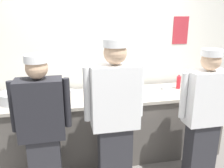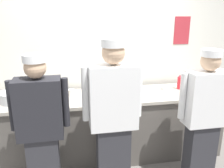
# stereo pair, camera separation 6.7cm
# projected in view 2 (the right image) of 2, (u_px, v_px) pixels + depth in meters

# --- Properties ---
(wall_back) EXTENTS (5.07, 0.11, 2.81)m
(wall_back) POSITION_uv_depth(u_px,v_px,m) (101.00, 52.00, 3.44)
(wall_back) COLOR silver
(wall_back) RESTS_ON ground
(prep_counter) EXTENTS (3.23, 0.71, 0.91)m
(prep_counter) POSITION_uv_depth(u_px,v_px,m) (107.00, 126.00, 3.26)
(prep_counter) COLOR #56514C
(prep_counter) RESTS_ON ground
(chef_near_left) EXTENTS (0.59, 0.24, 1.60)m
(chef_near_left) POSITION_uv_depth(u_px,v_px,m) (41.00, 128.00, 2.36)
(chef_near_left) COLOR #2D2D33
(chef_near_left) RESTS_ON ground
(chef_center) EXTENTS (0.62, 0.24, 1.73)m
(chef_center) POSITION_uv_depth(u_px,v_px,m) (113.00, 118.00, 2.42)
(chef_center) COLOR #2D2D33
(chef_center) RESTS_ON ground
(chef_far_right) EXTENTS (0.59, 0.24, 1.60)m
(chef_far_right) POSITION_uv_depth(u_px,v_px,m) (204.00, 116.00, 2.62)
(chef_far_right) COLOR #2D2D33
(chef_far_right) RESTS_ON ground
(plate_stack_front) EXTENTS (0.25, 0.25, 0.06)m
(plate_stack_front) POSITION_uv_depth(u_px,v_px,m) (194.00, 90.00, 3.26)
(plate_stack_front) COLOR white
(plate_stack_front) RESTS_ON prep_counter
(mixing_bowl_steel) EXTENTS (0.37, 0.37, 0.13)m
(mixing_bowl_steel) POSITION_uv_depth(u_px,v_px,m) (15.00, 97.00, 2.89)
(mixing_bowl_steel) COLOR #B7BABF
(mixing_bowl_steel) RESTS_ON prep_counter
(sheet_tray) EXTENTS (0.57, 0.44, 0.02)m
(sheet_tray) POSITION_uv_depth(u_px,v_px,m) (142.00, 92.00, 3.21)
(sheet_tray) COLOR #B7BABF
(sheet_tray) RESTS_ON prep_counter
(squeeze_bottle_primary) EXTENTS (0.06, 0.06, 0.21)m
(squeeze_bottle_primary) POSITION_uv_depth(u_px,v_px,m) (179.00, 82.00, 3.36)
(squeeze_bottle_primary) COLOR red
(squeeze_bottle_primary) RESTS_ON prep_counter
(squeeze_bottle_secondary) EXTENTS (0.06, 0.06, 0.20)m
(squeeze_bottle_secondary) POSITION_uv_depth(u_px,v_px,m) (58.00, 93.00, 2.94)
(squeeze_bottle_secondary) COLOR orange
(squeeze_bottle_secondary) RESTS_ON prep_counter
(ramekin_red_sauce) EXTENTS (0.09, 0.09, 0.05)m
(ramekin_red_sauce) POSITION_uv_depth(u_px,v_px,m) (165.00, 88.00, 3.33)
(ramekin_red_sauce) COLOR white
(ramekin_red_sauce) RESTS_ON prep_counter
(ramekin_yellow_sauce) EXTENTS (0.10, 0.10, 0.04)m
(ramekin_yellow_sauce) POSITION_uv_depth(u_px,v_px,m) (88.00, 95.00, 3.05)
(ramekin_yellow_sauce) COLOR white
(ramekin_yellow_sauce) RESTS_ON prep_counter
(deli_cup) EXTENTS (0.09, 0.09, 0.09)m
(deli_cup) POSITION_uv_depth(u_px,v_px,m) (71.00, 93.00, 3.09)
(deli_cup) COLOR white
(deli_cup) RESTS_ON prep_counter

